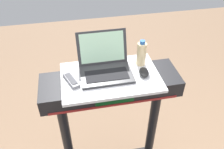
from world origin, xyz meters
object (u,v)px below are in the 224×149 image
object	(u,v)px
water_bottle	(141,54)
tv_remote	(71,80)
laptop	(105,65)
computer_mouse	(144,72)

from	to	relation	value
water_bottle	tv_remote	bearing A→B (deg)	-168.67
tv_remote	laptop	bearing A→B (deg)	15.42
laptop	tv_remote	distance (m)	0.23
laptop	tv_remote	world-z (taller)	laptop
computer_mouse	tv_remote	world-z (taller)	computer_mouse
computer_mouse	water_bottle	world-z (taller)	water_bottle
laptop	computer_mouse	xyz separation A→B (m)	(0.24, -0.08, -0.03)
water_bottle	tv_remote	world-z (taller)	water_bottle
laptop	computer_mouse	bearing A→B (deg)	-17.67
water_bottle	tv_remote	size ratio (longest dim) A/B	1.08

